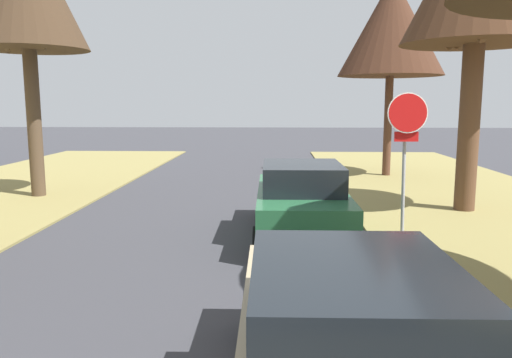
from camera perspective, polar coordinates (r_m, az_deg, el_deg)
stop_sign_far at (r=10.49m, az=16.74°, el=4.91°), size 0.81×0.26×2.97m
street_tree_right_far at (r=20.07m, az=15.17°, el=16.37°), size 3.94×3.94×7.41m
parked_sedan_tan at (r=4.51m, az=10.46°, el=-19.02°), size 1.99×4.42×1.57m
parked_sedan_green at (r=10.65m, az=5.16°, el=-2.70°), size 1.99×4.42×1.57m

